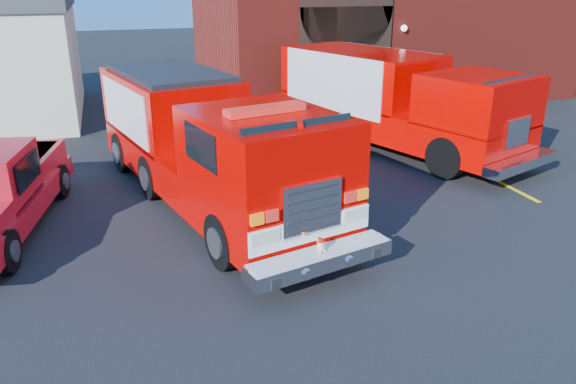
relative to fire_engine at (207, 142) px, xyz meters
name	(u,v)px	position (x,y,z in m)	size (l,w,h in m)	color
ground	(271,230)	(0.94, -1.95, -1.47)	(100.00, 100.00, 0.00)	black
parking_stripe_near	(499,182)	(7.44, -0.95, -1.47)	(0.12, 3.00, 0.01)	yellow
parking_stripe_mid	(437,150)	(7.44, 2.05, -1.47)	(0.12, 3.00, 0.01)	yellow
parking_stripe_far	(391,127)	(7.44, 5.05, -1.47)	(0.12, 3.00, 0.01)	yellow
fire_engine	(207,142)	(0.00, 0.00, 0.00)	(4.61, 9.55, 2.84)	black
secondary_truck	(394,98)	(6.29, 2.92, 0.06)	(5.46, 9.03, 2.81)	black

